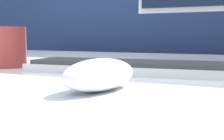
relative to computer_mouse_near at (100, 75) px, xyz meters
name	(u,v)px	position (x,y,z in m)	size (l,w,h in m)	color
partition_panel	(193,53)	(-0.06, 1.01, -0.03)	(5.00, 0.03, 1.43)	navy
computer_mouse_near	(100,75)	(0.00, 0.00, 0.00)	(0.09, 0.14, 0.04)	white
keyboard	(139,67)	(-0.02, 0.20, -0.01)	(0.46, 0.15, 0.02)	silver
mug	(8,47)	(-0.33, 0.19, 0.02)	(0.08, 0.08, 0.09)	#A33833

